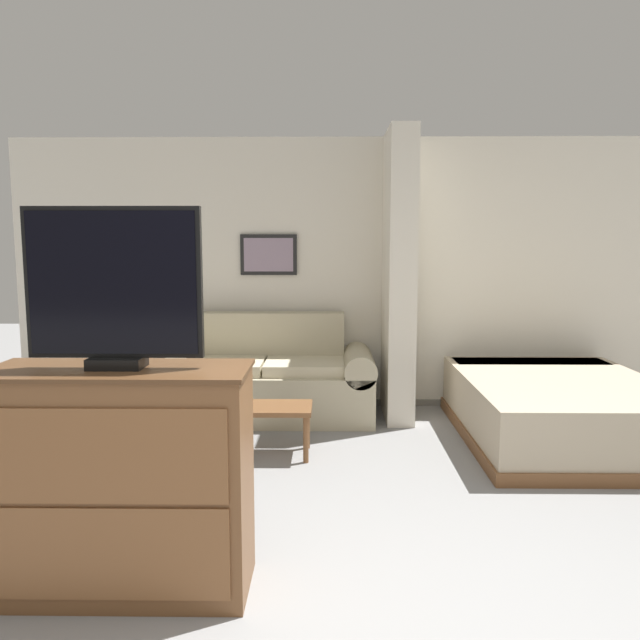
# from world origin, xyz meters

# --- Properties ---
(wall_back) EXTENTS (6.78, 0.16, 2.60)m
(wall_back) POSITION_xyz_m (-0.00, 3.98, 1.29)
(wall_back) COLOR silver
(wall_back) RESTS_ON ground_plane
(wall_partition_pillar) EXTENTS (0.24, 0.77, 2.60)m
(wall_partition_pillar) POSITION_xyz_m (0.30, 3.54, 1.30)
(wall_partition_pillar) COLOR silver
(wall_partition_pillar) RESTS_ON ground_plane
(couch) EXTENTS (2.00, 0.84, 0.94)m
(couch) POSITION_xyz_m (-0.91, 3.50, 0.34)
(couch) COLOR #B7AD8E
(couch) RESTS_ON ground_plane
(coffee_table) EXTENTS (0.76, 0.40, 0.39)m
(coffee_table) POSITION_xyz_m (-0.84, 2.45, 0.33)
(coffee_table) COLOR brown
(coffee_table) RESTS_ON ground_plane
(side_table) EXTENTS (0.47, 0.47, 0.57)m
(side_table) POSITION_xyz_m (-2.09, 3.54, 0.48)
(side_table) COLOR brown
(side_table) RESTS_ON ground_plane
(table_lamp) EXTENTS (0.36, 0.36, 0.43)m
(table_lamp) POSITION_xyz_m (-2.09, 3.54, 0.86)
(table_lamp) COLOR tan
(table_lamp) RESTS_ON side_table
(tv_dresser) EXTENTS (1.18, 0.48, 1.05)m
(tv_dresser) POSITION_xyz_m (-1.28, 0.60, 0.53)
(tv_dresser) COLOR brown
(tv_dresser) RESTS_ON ground_plane
(tv) EXTENTS (0.78, 0.16, 0.72)m
(tv) POSITION_xyz_m (-1.28, 0.60, 1.41)
(tv) COLOR black
(tv) RESTS_ON tv_dresser
(bed) EXTENTS (1.56, 2.05, 0.51)m
(bed) POSITION_xyz_m (1.55, 2.86, 0.26)
(bed) COLOR brown
(bed) RESTS_ON ground_plane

